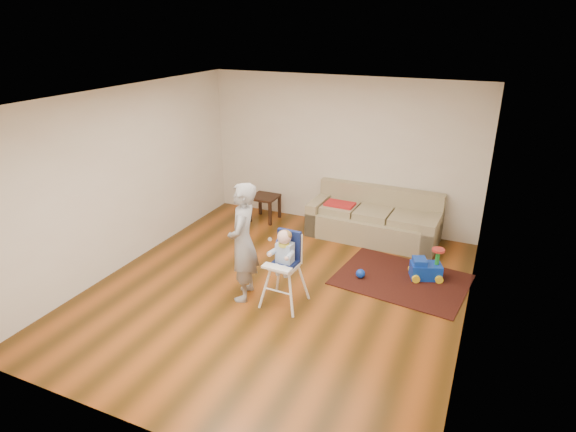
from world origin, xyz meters
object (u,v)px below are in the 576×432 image
at_px(sofa, 374,216).
at_px(adult, 243,242).
at_px(side_table, 265,208).
at_px(high_chair, 284,269).
at_px(toy_ball, 361,274).
at_px(ride_on_toy, 427,263).

distance_m(sofa, adult, 2.86).
bearing_deg(side_table, adult, -69.28).
relative_size(side_table, adult, 0.29).
relative_size(high_chair, adult, 0.66).
bearing_deg(toy_ball, side_table, 147.57).
xyz_separation_m(sofa, ride_on_toy, (1.09, -1.08, -0.17)).
xyz_separation_m(side_table, high_chair, (1.56, -2.54, 0.28)).
bearing_deg(ride_on_toy, high_chair, -159.26).
relative_size(sofa, side_table, 4.68).
height_order(side_table, toy_ball, side_table).
distance_m(sofa, side_table, 2.11).
xyz_separation_m(ride_on_toy, adult, (-2.21, -1.52, 0.57)).
xyz_separation_m(toy_ball, adult, (-1.33, -1.12, 0.74)).
bearing_deg(ride_on_toy, toy_ball, -176.90).
height_order(ride_on_toy, toy_ball, ride_on_toy).
xyz_separation_m(side_table, toy_ball, (2.31, -1.47, -0.16)).
bearing_deg(sofa, ride_on_toy, -42.69).
bearing_deg(sofa, adult, -111.25).
bearing_deg(adult, ride_on_toy, 109.07).
distance_m(side_table, ride_on_toy, 3.37).
xyz_separation_m(side_table, adult, (0.98, -2.59, 0.59)).
height_order(sofa, high_chair, high_chair).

